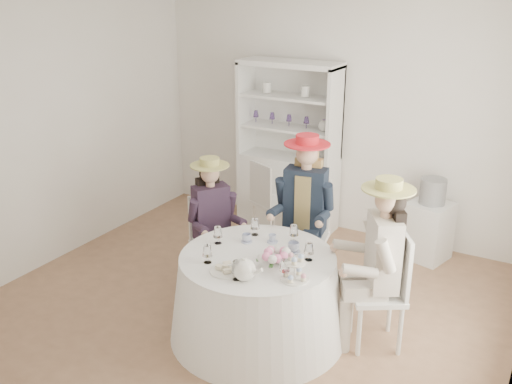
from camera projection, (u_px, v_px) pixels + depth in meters
The scene contains 21 objects.
ground at pixel (251, 301), 5.32m from camera, with size 4.50×4.50×0.00m, color #875F43.
wall_back at pixel (339, 117), 6.47m from camera, with size 4.50×4.50×0.00m, color white.
wall_front at pixel (72, 255), 3.22m from camera, with size 4.50×4.50×0.00m, color white.
wall_left at pixel (62, 130), 5.89m from camera, with size 4.50×4.50×0.00m, color white.
tea_table at pixel (258, 296), 4.70m from camera, with size 1.46×1.46×0.73m.
hutch at pixel (289, 170), 6.74m from camera, with size 1.21×0.56×1.97m.
side_table at pixel (428, 231), 6.04m from camera, with size 0.40×0.40×0.63m, color silver.
hatbox at pixel (433, 191), 5.88m from camera, with size 0.27×0.27×0.27m, color black.
guest_left at pixel (212, 215), 5.38m from camera, with size 0.55×0.52×1.28m.
guest_mid at pixel (305, 203), 5.33m from camera, with size 0.56×0.59×1.50m.
guest_right at pixel (380, 255), 4.42m from camera, with size 0.61×0.57×1.43m.
spare_chair at pixel (268, 198), 6.42m from camera, with size 0.50×0.50×0.93m.
teacup_a at pixel (247, 238), 4.81m from camera, with size 0.08×0.08×0.07m, color white.
teacup_b at pixel (272, 239), 4.80m from camera, with size 0.07×0.07×0.06m, color white.
teacup_c at pixel (294, 248), 4.63m from camera, with size 0.10×0.10×0.08m, color white.
flower_bowl at pixel (280, 258), 4.48m from camera, with size 0.21×0.21×0.05m, color white.
flower_arrangement at pixel (274, 255), 4.40m from camera, with size 0.19×0.19×0.07m.
table_teapot at pixel (245, 270), 4.20m from camera, with size 0.24×0.17×0.18m.
sandwich_plate at pixel (227, 270), 4.33m from camera, with size 0.26×0.26×0.06m.
cupcake_stand at pixel (295, 271), 4.19m from camera, with size 0.21×0.21×0.20m.
stemware_set at pixel (258, 248), 4.55m from camera, with size 0.87×0.87×0.15m.
Camera 1 is at (2.34, -4.00, 2.80)m, focal length 40.00 mm.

